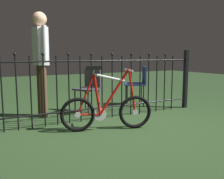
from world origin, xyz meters
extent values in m
plane|color=#243A1D|center=(0.00, 0.00, 0.00)|extent=(20.00, 20.00, 0.00)
cylinder|color=black|center=(-1.59, 0.66, 0.52)|extent=(0.02, 0.02, 1.04)
cylinder|color=black|center=(-1.40, 0.66, 0.52)|extent=(0.02, 0.02, 1.04)
sphere|color=black|center=(-1.40, 0.66, 1.06)|extent=(0.05, 0.05, 0.05)
cylinder|color=black|center=(-1.21, 0.66, 0.52)|extent=(0.02, 0.02, 1.04)
cylinder|color=black|center=(-1.03, 0.66, 0.52)|extent=(0.02, 0.02, 1.04)
sphere|color=black|center=(-1.03, 0.66, 1.06)|extent=(0.05, 0.05, 0.05)
cylinder|color=black|center=(-0.84, 0.66, 0.52)|extent=(0.02, 0.02, 1.04)
cylinder|color=black|center=(-0.65, 0.66, 0.52)|extent=(0.02, 0.02, 1.04)
sphere|color=black|center=(-0.65, 0.66, 1.06)|extent=(0.05, 0.05, 0.05)
cylinder|color=black|center=(-0.46, 0.66, 0.52)|extent=(0.02, 0.02, 1.04)
cylinder|color=black|center=(-0.27, 0.66, 0.52)|extent=(0.02, 0.02, 1.04)
sphere|color=black|center=(-0.27, 0.66, 1.06)|extent=(0.05, 0.05, 0.05)
cylinder|color=black|center=(-0.08, 0.66, 0.52)|extent=(0.02, 0.02, 1.04)
cylinder|color=black|center=(0.11, 0.66, 0.52)|extent=(0.02, 0.02, 1.04)
sphere|color=black|center=(0.11, 0.66, 1.06)|extent=(0.05, 0.05, 0.05)
cylinder|color=black|center=(0.30, 0.66, 0.52)|extent=(0.02, 0.02, 1.04)
cylinder|color=black|center=(0.49, 0.66, 0.52)|extent=(0.02, 0.02, 1.04)
sphere|color=black|center=(0.49, 0.66, 1.06)|extent=(0.05, 0.05, 0.05)
cylinder|color=black|center=(0.67, 0.66, 0.52)|extent=(0.02, 0.02, 1.04)
cylinder|color=black|center=(0.86, 0.66, 0.52)|extent=(0.02, 0.02, 1.04)
sphere|color=black|center=(0.86, 0.66, 1.06)|extent=(0.05, 0.05, 0.05)
cylinder|color=black|center=(1.05, 0.66, 0.52)|extent=(0.02, 0.02, 1.04)
cylinder|color=black|center=(1.24, 0.66, 0.52)|extent=(0.02, 0.02, 1.04)
sphere|color=black|center=(1.24, 0.66, 1.06)|extent=(0.05, 0.05, 0.05)
cylinder|color=black|center=(1.43, 0.66, 0.52)|extent=(0.02, 0.02, 1.04)
cylinder|color=black|center=(0.00, 0.66, 0.19)|extent=(3.56, 0.02, 0.02)
cylinder|color=black|center=(0.00, 0.66, 0.96)|extent=(3.56, 0.02, 0.02)
cube|color=black|center=(1.78, 0.66, 0.57)|extent=(0.07, 0.07, 1.14)
torus|color=black|center=(-0.70, 0.19, 0.24)|extent=(0.47, 0.19, 0.48)
cylinder|color=silver|center=(-0.70, 0.19, 0.24)|extent=(0.08, 0.05, 0.08)
torus|color=black|center=(0.09, -0.06, 0.24)|extent=(0.47, 0.19, 0.48)
cylinder|color=silver|center=(0.09, -0.06, 0.24)|extent=(0.08, 0.05, 0.08)
cylinder|color=red|center=(-0.20, 0.04, 0.54)|extent=(0.43, 0.17, 0.65)
cylinder|color=silver|center=(-0.27, 0.06, 0.74)|extent=(0.43, 0.16, 0.14)
cylinder|color=red|center=(-0.44, 0.11, 0.51)|extent=(0.12, 0.07, 0.57)
cylinder|color=red|center=(-0.55, 0.14, 0.23)|extent=(0.31, 0.12, 0.04)
cylinder|color=red|center=(-0.59, 0.16, 0.51)|extent=(0.25, 0.10, 0.56)
cylinder|color=red|center=(0.04, -0.04, 0.55)|extent=(0.13, 0.07, 0.62)
cylinder|color=silver|center=(-0.01, -0.03, 0.85)|extent=(0.03, 0.03, 0.02)
cylinder|color=silver|center=(-0.01, -0.03, 0.84)|extent=(0.15, 0.39, 0.03)
cylinder|color=silver|center=(-0.48, 0.12, 0.82)|extent=(0.03, 0.03, 0.07)
cube|color=black|center=(-0.48, 0.12, 0.88)|extent=(0.22, 0.15, 0.05)
cylinder|color=silver|center=(-0.40, 0.10, 0.23)|extent=(0.18, 0.07, 0.18)
cylinder|color=black|center=(-0.19, 0.99, 0.21)|extent=(0.02, 0.02, 0.42)
cylinder|color=black|center=(-0.33, 1.26, 0.21)|extent=(0.02, 0.02, 0.42)
cylinder|color=black|center=(0.08, 1.13, 0.21)|extent=(0.02, 0.02, 0.42)
cylinder|color=black|center=(-0.07, 1.40, 0.21)|extent=(0.02, 0.02, 0.42)
cube|color=#2D2D33|center=(-0.13, 1.19, 0.44)|extent=(0.51, 0.51, 0.03)
cube|color=#2D2D33|center=(0.03, 1.28, 0.63)|extent=(0.20, 0.33, 0.34)
cylinder|color=black|center=(0.80, 1.28, 0.22)|extent=(0.02, 0.02, 0.43)
cylinder|color=black|center=(0.96, 1.58, 0.22)|extent=(0.02, 0.02, 0.43)
cylinder|color=black|center=(1.09, 1.12, 0.22)|extent=(0.02, 0.02, 0.43)
cylinder|color=black|center=(1.25, 1.42, 0.22)|extent=(0.02, 0.02, 0.43)
cube|color=navy|center=(1.03, 1.35, 0.45)|extent=(0.57, 0.57, 0.03)
cube|color=navy|center=(1.20, 1.26, 0.64)|extent=(0.21, 0.37, 0.34)
cylinder|color=#4C3823|center=(-0.89, 1.23, 0.44)|extent=(0.11, 0.11, 0.88)
cylinder|color=#4C3823|center=(-0.91, 1.39, 0.44)|extent=(0.11, 0.11, 0.88)
cube|color=silver|center=(-0.90, 1.31, 1.19)|extent=(0.21, 0.32, 0.62)
cylinder|color=silver|center=(-0.88, 1.11, 1.22)|extent=(0.08, 0.08, 0.59)
cylinder|color=silver|center=(-0.92, 1.51, 1.22)|extent=(0.08, 0.08, 0.59)
sphere|color=tan|center=(-0.90, 1.31, 1.63)|extent=(0.24, 0.24, 0.24)
camera|label=1|loc=(-1.91, -2.97, 1.05)|focal=40.23mm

